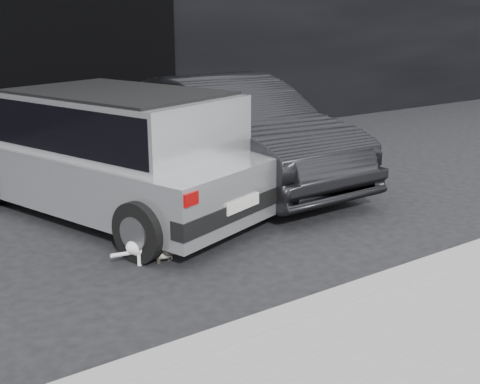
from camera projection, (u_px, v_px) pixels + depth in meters
ground at (107, 234)px, 6.28m from camera, size 80.00×80.00×0.00m
garage_opening at (63, 72)px, 9.60m from camera, size 4.00×0.10×2.60m
curb at (354, 297)px, 4.75m from camera, size 18.00×0.25×0.12m
silver_hatchback at (114, 147)px, 6.74m from camera, size 2.84×4.16×1.41m
second_car at (231, 130)px, 8.08m from camera, size 1.55×4.27×1.40m
cat_siamese at (158, 248)px, 5.61m from camera, size 0.26×0.70×0.24m
cat_white at (156, 242)px, 5.58m from camera, size 0.75×0.30×0.35m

